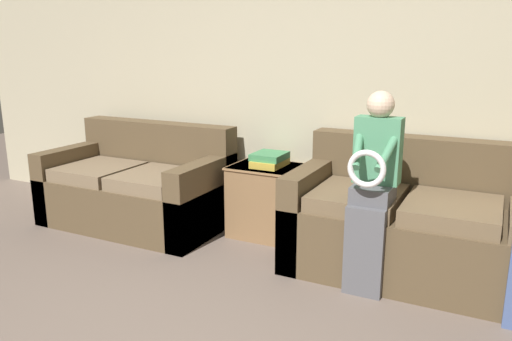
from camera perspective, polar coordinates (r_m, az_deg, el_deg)
wall_back at (r=4.09m, az=8.83°, el=9.97°), size 7.99×0.06×2.55m
couch_main at (r=3.63m, az=21.46°, el=-6.53°), size 2.17×0.90×0.91m
couch_side at (r=4.58m, az=-13.29°, el=-2.04°), size 1.59×0.88×0.88m
child_left_seated at (r=3.24m, az=13.20°, el=-1.40°), size 0.29×0.38×1.28m
side_shelf at (r=4.16m, az=1.50°, el=-3.40°), size 0.62×0.47×0.60m
book_stack at (r=4.07m, az=1.58°, el=1.26°), size 0.25×0.31×0.11m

